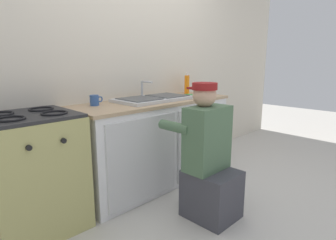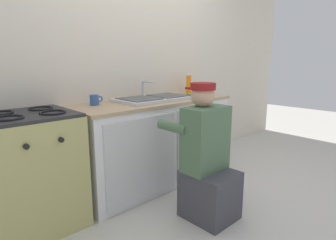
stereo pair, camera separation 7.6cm
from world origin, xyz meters
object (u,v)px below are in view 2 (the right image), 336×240
(stove_range, at_px, (33,171))
(soap_bottle_orange, at_px, (189,84))
(sink_double_basin, at_px, (154,98))
(spice_bottle_red, at_px, (202,93))
(plumber_person, at_px, (207,163))
(coffee_mug, at_px, (95,100))
(cell_phone, at_px, (192,95))

(stove_range, bearing_deg, soap_bottle_orange, 4.74)
(sink_double_basin, distance_m, spice_bottle_red, 0.54)
(stove_range, bearing_deg, plumber_person, -36.87)
(soap_bottle_orange, bearing_deg, spice_bottle_red, -116.76)
(stove_range, distance_m, soap_bottle_orange, 1.99)
(soap_bottle_orange, xyz_separation_m, spice_bottle_red, (-0.18, -0.36, -0.06))
(stove_range, relative_size, coffee_mug, 7.24)
(plumber_person, height_order, soap_bottle_orange, soap_bottle_orange)
(spice_bottle_red, bearing_deg, soap_bottle_orange, 63.24)
(plumber_person, bearing_deg, soap_bottle_orange, 49.40)
(spice_bottle_red, relative_size, cell_phone, 0.75)
(soap_bottle_orange, bearing_deg, sink_double_basin, -167.16)
(plumber_person, xyz_separation_m, soap_bottle_orange, (0.83, 0.97, 0.53))
(cell_phone, bearing_deg, soap_bottle_orange, 52.64)
(plumber_person, relative_size, coffee_mug, 8.76)
(plumber_person, xyz_separation_m, cell_phone, (0.71, 0.81, 0.42))
(plumber_person, distance_m, coffee_mug, 1.14)
(sink_double_basin, xyz_separation_m, cell_phone, (0.57, 0.00, -0.01))
(coffee_mug, distance_m, spice_bottle_red, 1.16)
(sink_double_basin, xyz_separation_m, spice_bottle_red, (0.50, -0.20, 0.03))
(sink_double_basin, relative_size, stove_range, 0.88)
(cell_phone, bearing_deg, coffee_mug, 174.17)
(soap_bottle_orange, height_order, spice_bottle_red, soap_bottle_orange)
(soap_bottle_orange, distance_m, spice_bottle_red, 0.41)
(coffee_mug, bearing_deg, soap_bottle_orange, 1.58)
(stove_range, height_order, cell_phone, stove_range)
(sink_double_basin, bearing_deg, plumber_person, -100.06)
(sink_double_basin, height_order, spice_bottle_red, sink_double_basin)
(soap_bottle_orange, bearing_deg, coffee_mug, -178.42)
(coffee_mug, bearing_deg, cell_phone, -5.83)
(stove_range, distance_m, spice_bottle_red, 1.80)
(plumber_person, relative_size, spice_bottle_red, 10.52)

